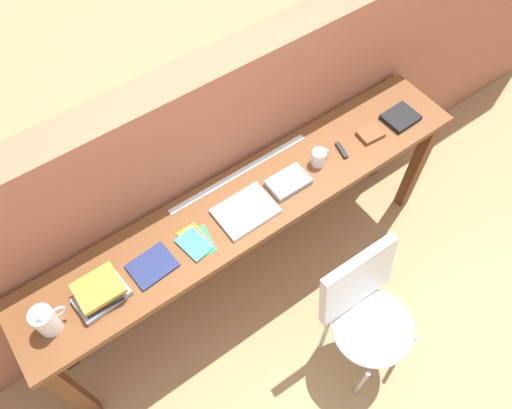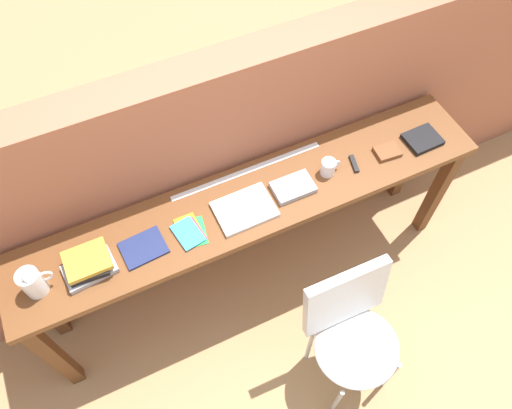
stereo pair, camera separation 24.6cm
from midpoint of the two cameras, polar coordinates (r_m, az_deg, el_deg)
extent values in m
plane|color=tan|center=(3.18, 4.24, -12.49)|extent=(40.00, 40.00, 0.00)
cube|color=#9E5B42|center=(2.78, -0.90, 4.28)|extent=(6.00, 0.20, 1.50)
cube|color=brown|center=(2.52, 2.30, 0.16)|extent=(2.50, 0.44, 0.04)
cube|color=#5B341A|center=(2.80, -19.71, -16.15)|extent=(0.07, 0.07, 0.84)
cube|color=#5B341A|center=(3.32, 22.02, 1.27)|extent=(0.07, 0.07, 0.84)
cube|color=#5B341A|center=(2.93, -21.21, -10.52)|extent=(0.07, 0.07, 0.84)
cube|color=#5B341A|center=(3.44, 18.92, 5.29)|extent=(0.07, 0.07, 0.84)
ellipsoid|color=silver|center=(2.71, 14.11, -15.78)|extent=(0.45, 0.43, 0.08)
cube|color=silver|center=(2.52, 12.99, -10.50)|extent=(0.44, 0.11, 0.40)
cylinder|color=#B2B2B7|center=(2.87, 11.84, -21.36)|extent=(0.02, 0.02, 0.41)
cylinder|color=#B2B2B7|center=(2.97, 17.53, -18.29)|extent=(0.02, 0.02, 0.41)
cylinder|color=#B2B2B7|center=(2.92, 8.62, -15.99)|extent=(0.02, 0.02, 0.41)
cylinder|color=#B2B2B7|center=(3.02, 14.22, -13.24)|extent=(0.02, 0.02, 0.41)
cylinder|color=white|center=(2.36, -21.51, -8.56)|extent=(0.10, 0.10, 0.15)
cone|color=white|center=(2.27, -22.02, -8.28)|extent=(0.04, 0.03, 0.04)
torus|color=white|center=(2.34, -20.26, -7.98)|extent=(0.07, 0.01, 0.07)
cube|color=#9E9EA3|center=(2.38, -15.68, -7.37)|extent=(0.24, 0.17, 0.03)
cube|color=black|center=(2.35, -15.86, -7.18)|extent=(0.18, 0.15, 0.03)
cube|color=gold|center=(2.34, -15.95, -6.41)|extent=(0.20, 0.17, 0.03)
cube|color=navy|center=(2.39, -9.89, -5.14)|extent=(0.21, 0.17, 0.01)
cube|color=green|center=(2.40, -4.13, -3.38)|extent=(0.13, 0.17, 0.00)
cube|color=orange|center=(2.41, -4.79, -3.06)|extent=(0.11, 0.17, 0.00)
cube|color=#E5334C|center=(2.40, -4.77, -3.49)|extent=(0.14, 0.16, 0.00)
cube|color=#3399D8|center=(2.39, -4.91, -3.51)|extent=(0.14, 0.18, 0.00)
cube|color=white|center=(2.45, 1.54, -0.77)|extent=(0.29, 0.22, 0.02)
cube|color=#9E9EA3|center=(2.54, 7.04, 1.76)|extent=(0.21, 0.14, 0.03)
cylinder|color=white|center=(2.60, 10.93, 3.99)|extent=(0.08, 0.08, 0.09)
torus|color=white|center=(2.62, 11.75, 4.31)|extent=(0.06, 0.01, 0.06)
cube|color=black|center=(2.69, 13.74, 4.36)|extent=(0.05, 0.11, 0.02)
cube|color=brown|center=(2.79, 17.26, 5.61)|extent=(0.14, 0.11, 0.02)
cube|color=black|center=(2.90, 20.84, 6.82)|extent=(0.19, 0.16, 0.03)
cube|color=silver|center=(2.60, 1.69, 3.68)|extent=(0.84, 0.03, 0.00)
camera|label=1|loc=(0.12, -87.13, 4.46)|focal=35.00mm
camera|label=2|loc=(0.12, 92.87, -4.46)|focal=35.00mm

